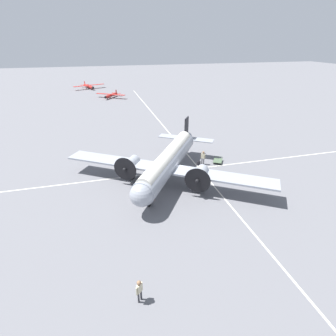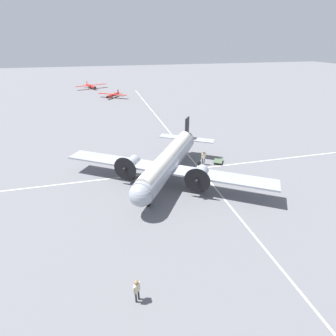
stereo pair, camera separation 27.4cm
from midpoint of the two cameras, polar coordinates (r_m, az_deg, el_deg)
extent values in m
plane|color=slate|center=(30.52, 0.26, -2.54)|extent=(300.00, 300.00, 0.00)
cube|color=silver|center=(32.16, -0.60, -0.94)|extent=(120.00, 0.16, 0.01)
cube|color=silver|center=(31.84, 8.23, -1.53)|extent=(0.16, 120.00, 0.01)
cylinder|color=#9399A3|center=(29.50, 0.27, 1.31)|extent=(10.00, 13.46, 2.32)
cylinder|color=silver|center=(29.24, 0.27, 2.44)|extent=(9.03, 12.49, 1.62)
sphere|color=#9399A3|center=(23.53, -5.56, -5.79)|extent=(2.20, 2.20, 2.20)
cylinder|color=#9399A3|center=(35.93, 4.08, 6.11)|extent=(2.64, 3.08, 1.27)
cube|color=black|center=(35.90, 4.40, 8.82)|extent=(1.00, 1.41, 2.67)
cube|color=#9399A3|center=(36.21, 4.24, 6.47)|extent=(7.11, 5.37, 0.10)
cube|color=#9399A3|center=(28.72, -0.43, -0.06)|extent=(21.03, 15.01, 0.20)
cylinder|color=#9399A3|center=(27.54, 7.32, -1.46)|extent=(2.44, 2.78, 1.27)
cylinder|color=black|center=(26.35, 6.66, -2.77)|extent=(2.25, 1.51, 2.68)
sphere|color=black|center=(26.25, 6.60, -2.90)|extent=(0.45, 0.45, 0.45)
cylinder|color=#9399A3|center=(29.97, -7.86, 0.90)|extent=(2.44, 2.78, 1.27)
cylinder|color=black|center=(28.88, -9.07, -0.21)|extent=(2.25, 1.51, 2.68)
sphere|color=black|center=(28.79, -9.18, -0.31)|extent=(0.45, 0.45, 0.45)
cylinder|color=#4C4C51|center=(28.22, 7.32, -2.99)|extent=(0.18, 0.18, 0.93)
cylinder|color=black|center=(28.44, 7.26, -3.81)|extent=(0.86, 1.08, 1.10)
cylinder|color=#4C4C51|center=(30.59, -7.55, -0.57)|extent=(0.18, 0.18, 0.93)
cylinder|color=black|center=(30.80, -7.50, -1.34)|extent=(0.86, 1.08, 1.10)
cylinder|color=#4C4C51|center=(25.55, -3.93, -6.81)|extent=(0.14, 0.14, 0.87)
cylinder|color=black|center=(25.79, -3.90, -7.61)|extent=(0.54, 0.68, 0.70)
cylinder|color=#2D2D33|center=(18.06, -6.50, -26.19)|extent=(0.12, 0.12, 0.83)
cylinder|color=#2D2D33|center=(18.17, -5.95, -25.71)|extent=(0.12, 0.12, 0.83)
cube|color=beige|center=(17.55, -6.35, -24.49)|extent=(0.42, 0.40, 0.62)
sphere|color=#8C6647|center=(17.21, -6.43, -23.54)|extent=(0.28, 0.28, 0.28)
cylinder|color=beige|center=(17.47, -6.92, -25.05)|extent=(0.10, 0.10, 0.59)
cylinder|color=beige|center=(17.69, -5.78, -24.07)|extent=(0.10, 0.10, 0.59)
cube|color=maroon|center=(17.54, -6.64, -24.18)|extent=(0.04, 0.04, 0.40)
cylinder|color=#2D2D33|center=(34.35, 7.71, 1.48)|extent=(0.13, 0.13, 0.89)
cylinder|color=#2D2D33|center=(34.24, 8.08, 1.37)|extent=(0.13, 0.13, 0.89)
cube|color=beige|center=(33.98, 7.97, 2.62)|extent=(0.42, 0.46, 0.67)
sphere|color=#8C6647|center=(33.79, 8.02, 3.37)|extent=(0.30, 0.30, 0.30)
cylinder|color=beige|center=(34.11, 7.59, 2.67)|extent=(0.10, 0.10, 0.63)
cylinder|color=beige|center=(33.87, 8.35, 2.45)|extent=(0.10, 0.10, 0.63)
cube|color=#232328|center=(34.13, 7.02, 1.04)|extent=(0.42, 0.19, 0.55)
cube|color=black|center=(34.00, 7.05, 1.51)|extent=(0.15, 0.13, 0.02)
cube|color=#4C6047|center=(35.20, 11.10, 1.58)|extent=(1.79, 1.97, 0.04)
cube|color=#4C6047|center=(35.82, 11.29, 2.43)|extent=(0.96, 0.61, 0.04)
cylinder|color=#4C6047|center=(35.83, 12.10, 2.16)|extent=(0.04, 0.04, 0.22)
cylinder|color=#4C6047|center=(35.91, 10.45, 2.37)|extent=(0.04, 0.04, 0.22)
cylinder|color=black|center=(34.67, 11.67, 0.84)|extent=(0.20, 0.27, 0.28)
cylinder|color=black|center=(34.74, 10.23, 1.03)|extent=(0.20, 0.27, 0.28)
cylinder|color=black|center=(35.80, 11.90, 1.65)|extent=(0.20, 0.27, 0.28)
cylinder|color=black|center=(35.87, 10.51, 1.83)|extent=(0.20, 0.27, 0.28)
cylinder|color=#B2231E|center=(77.23, -11.78, 15.27)|extent=(3.87, 5.27, 0.72)
sphere|color=black|center=(74.67, -12.99, 14.79)|extent=(0.65, 0.65, 0.65)
cube|color=#B2231E|center=(76.90, -11.92, 15.45)|extent=(7.82, 5.67, 0.08)
cube|color=#B2231E|center=(79.56, -10.74, 16.09)|extent=(0.34, 0.47, 0.93)
cube|color=#B2231E|center=(79.64, -10.71, 15.76)|extent=(2.64, 1.98, 0.04)
cylinder|color=black|center=(75.59, -12.55, 14.52)|extent=(0.22, 0.28, 0.28)
cylinder|color=#4C4C51|center=(75.57, -12.56, 14.60)|extent=(0.06, 0.06, 0.21)
cylinder|color=black|center=(77.28, -11.18, 14.89)|extent=(0.22, 0.28, 0.28)
cylinder|color=#4C4C51|center=(77.26, -11.19, 14.97)|extent=(0.06, 0.06, 0.21)
cylinder|color=black|center=(77.94, -12.04, 14.91)|extent=(0.22, 0.28, 0.28)
cylinder|color=#4C4C51|center=(77.92, -12.05, 14.99)|extent=(0.06, 0.06, 0.21)
cylinder|color=#B2231E|center=(94.00, -16.36, 16.71)|extent=(3.38, 6.69, 0.84)
sphere|color=black|center=(90.69, -15.49, 16.50)|extent=(0.76, 0.76, 0.76)
cube|color=#B2231E|center=(93.59, -16.30, 16.91)|extent=(9.96, 4.90, 0.08)
cube|color=#B2231E|center=(97.03, -17.18, 17.28)|extent=(0.29, 0.59, 1.09)
cube|color=#B2231E|center=(97.11, -17.13, 16.96)|extent=(3.32, 1.77, 0.04)
cylinder|color=black|center=(91.84, -15.73, 16.18)|extent=(0.18, 0.29, 0.28)
cylinder|color=#4C4C51|center=(91.83, -15.73, 16.24)|extent=(0.06, 0.06, 0.21)
cylinder|color=black|center=(94.72, -15.96, 16.43)|extent=(0.18, 0.29, 0.28)
cylinder|color=#4C4C51|center=(94.70, -15.96, 16.50)|extent=(0.06, 0.06, 0.21)
cylinder|color=black|center=(94.19, -16.85, 16.27)|extent=(0.18, 0.29, 0.28)
cylinder|color=#4C4C51|center=(94.17, -16.86, 16.34)|extent=(0.06, 0.06, 0.21)
cube|color=orange|center=(27.00, -3.26, -6.74)|extent=(0.40, 0.40, 0.03)
cone|color=orange|center=(26.87, -3.27, -6.30)|extent=(0.33, 0.33, 0.52)
camera|label=1|loc=(0.14, -89.74, 0.13)|focal=28.00mm
camera|label=2|loc=(0.14, 90.26, -0.13)|focal=28.00mm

